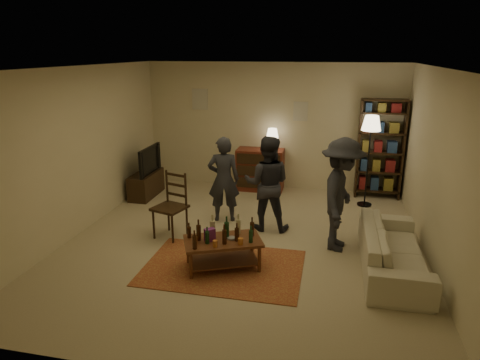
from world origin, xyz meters
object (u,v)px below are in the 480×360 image
(person_left, at_px, (224,179))
(dresser, at_px, (260,169))
(dining_chair, at_px, (172,202))
(person_right, at_px, (267,184))
(tv_stand, at_px, (146,178))
(bookshelf, at_px, (380,148))
(coffee_table, at_px, (222,242))
(floor_lamp, at_px, (371,130))
(person_by_sofa, at_px, (341,195))
(sofa, at_px, (393,249))

(person_left, bearing_deg, dresser, -112.85)
(dining_chair, relative_size, person_right, 0.67)
(person_left, bearing_deg, tv_stand, -38.66)
(tv_stand, height_order, bookshelf, bookshelf)
(dresser, height_order, person_right, person_right)
(dresser, bearing_deg, person_right, -77.45)
(person_left, relative_size, person_right, 0.95)
(tv_stand, xyz_separation_m, person_right, (2.71, -1.16, 0.42))
(coffee_table, distance_m, floor_lamp, 3.87)
(bookshelf, bearing_deg, person_by_sofa, -106.44)
(person_right, bearing_deg, sofa, 149.45)
(person_left, distance_m, person_right, 0.83)
(bookshelf, height_order, person_by_sofa, bookshelf)
(sofa, distance_m, person_by_sofa, 1.07)
(bookshelf, bearing_deg, tv_stand, -168.20)
(person_by_sofa, bearing_deg, dresser, 41.41)
(tv_stand, bearing_deg, person_by_sofa, -23.11)
(coffee_table, distance_m, person_left, 1.81)
(tv_stand, bearing_deg, dining_chair, -54.51)
(coffee_table, xyz_separation_m, tv_stand, (-2.32, 2.67, -0.00))
(dining_chair, bearing_deg, dresser, 86.85)
(coffee_table, bearing_deg, tv_stand, 131.08)
(bookshelf, relative_size, person_by_sofa, 1.17)
(coffee_table, distance_m, dresser, 3.58)
(dining_chair, bearing_deg, floor_lamp, 51.33)
(dining_chair, distance_m, person_left, 1.07)
(tv_stand, bearing_deg, person_right, -23.10)
(coffee_table, distance_m, dining_chair, 1.41)
(person_left, height_order, person_right, person_right)
(person_by_sofa, bearing_deg, bookshelf, -7.72)
(bookshelf, height_order, person_right, bookshelf)
(person_left, height_order, person_by_sofa, person_by_sofa)
(dining_chair, xyz_separation_m, bookshelf, (3.43, 2.75, 0.46))
(coffee_table, height_order, sofa, coffee_table)
(coffee_table, xyz_separation_m, person_left, (-0.41, 1.72, 0.37))
(tv_stand, xyz_separation_m, floor_lamp, (4.43, 0.38, 1.12))
(person_by_sofa, bearing_deg, sofa, -117.15)
(dining_chair, bearing_deg, tv_stand, 142.68)
(bookshelf, distance_m, person_left, 3.39)
(coffee_table, xyz_separation_m, person_by_sofa, (1.58, 1.00, 0.48))
(tv_stand, distance_m, dresser, 2.43)
(dining_chair, height_order, bookshelf, bookshelf)
(coffee_table, relative_size, person_right, 0.74)
(dining_chair, distance_m, tv_stand, 2.18)
(coffee_table, bearing_deg, person_left, 103.49)
(tv_stand, bearing_deg, bookshelf, 11.80)
(sofa, relative_size, person_by_sofa, 1.20)
(dining_chair, height_order, person_right, person_right)
(coffee_table, distance_m, tv_stand, 3.54)
(dining_chair, bearing_deg, person_by_sofa, 19.31)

